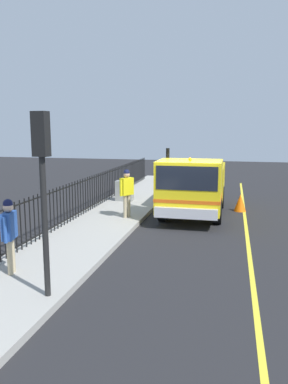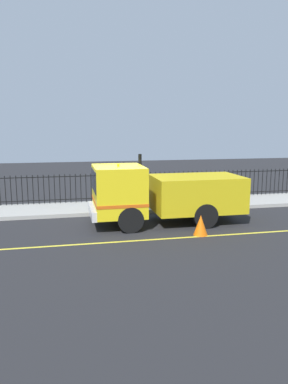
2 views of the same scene
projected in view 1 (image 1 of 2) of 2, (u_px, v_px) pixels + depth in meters
The scene contains 10 objects.
ground_plane at pixel (185, 224), 14.09m from camera, with size 54.66×54.66×0.00m, color #232326.
sidewalk_slab at pixel (110, 218), 14.72m from camera, with size 2.61×24.84×0.16m, color #A3A099.
lane_marking at pixel (246, 227), 13.59m from camera, with size 0.12×22.36×0.01m, color yellow.
work_truck at pixel (194, 183), 15.34m from camera, with size 2.36×6.09×2.73m.
worker_standing at pixel (127, 188), 14.24m from camera, with size 0.47×0.57×1.82m.
pedestrian_distant at pixel (9, 228), 8.72m from camera, with size 0.34×0.63×1.77m.
iron_fence at pixel (83, 196), 14.83m from camera, with size 0.04×21.15×1.41m.
traffic_light_near at pixel (42, 167), 7.29m from camera, with size 0.32×0.24×3.67m.
utility_cabinet at pixel (124, 191), 17.63m from camera, with size 0.79×0.46×0.93m, color gray.
traffic_cone at pixel (240, 203), 16.17m from camera, with size 0.51×0.51×0.73m, color orange.
Camera 1 is at (-1.64, 13.67, 3.53)m, focal length 35.59 mm.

